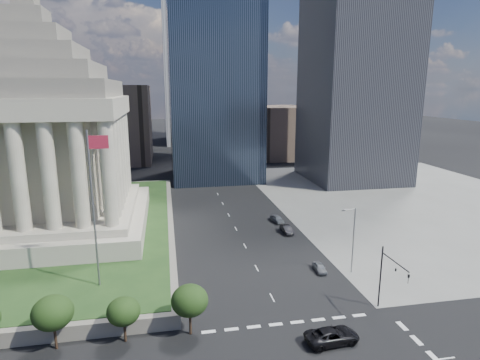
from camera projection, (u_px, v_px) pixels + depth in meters
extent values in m
plane|color=black|center=(207.00, 174.00, 128.96)|extent=(500.00, 500.00, 0.00)
cube|color=slate|center=(410.00, 199.00, 98.94)|extent=(68.00, 90.00, 0.03)
cylinder|color=slate|center=(93.00, 211.00, 49.52)|extent=(0.24, 0.24, 20.00)
cube|color=maroon|center=(98.00, 142.00, 47.86)|extent=(2.40, 0.05, 1.60)
cube|color=black|center=(214.00, 77.00, 117.90)|extent=(26.00, 26.00, 60.00)
cube|color=black|center=(360.00, 3.00, 111.13)|extent=(26.00, 28.00, 100.00)
cube|color=brown|center=(278.00, 131.00, 161.29)|extent=(20.00, 30.00, 20.00)
cube|color=brown|center=(118.00, 124.00, 149.20)|extent=(24.00, 30.00, 28.00)
cylinder|color=black|center=(380.00, 277.00, 49.35)|extent=(0.18, 0.18, 8.00)
cylinder|color=black|center=(395.00, 262.00, 46.01)|extent=(0.14, 5.50, 0.14)
cube|color=black|center=(408.00, 279.00, 43.55)|extent=(0.30, 0.30, 1.10)
cylinder|color=slate|center=(353.00, 241.00, 58.42)|extent=(0.16, 0.16, 10.00)
cylinder|color=slate|center=(350.00, 209.00, 57.20)|extent=(1.80, 0.12, 0.12)
cube|color=slate|center=(344.00, 211.00, 57.05)|extent=(0.50, 0.22, 0.14)
imported|color=black|center=(332.00, 336.00, 42.83)|extent=(6.13, 3.25, 1.64)
imported|color=gray|center=(320.00, 267.00, 59.72)|extent=(1.70, 3.70, 1.23)
imported|color=black|center=(287.00, 230.00, 75.63)|extent=(4.32, 1.64, 1.41)
imported|color=slate|center=(277.00, 219.00, 81.82)|extent=(4.44, 2.37, 1.44)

